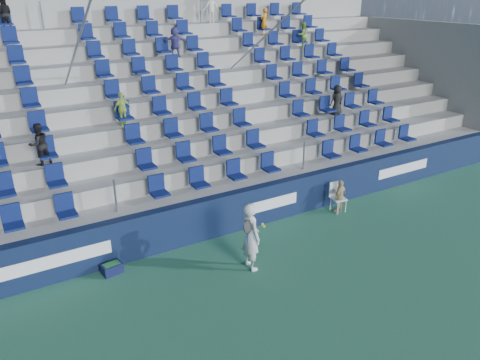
# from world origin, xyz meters

# --- Properties ---
(ground) EXTENTS (70.00, 70.00, 0.00)m
(ground) POSITION_xyz_m (0.00, 0.00, 0.00)
(ground) COLOR #2E6C4E
(ground) RESTS_ON ground
(sponsor_wall) EXTENTS (24.00, 0.32, 1.20)m
(sponsor_wall) POSITION_xyz_m (0.00, 3.15, 0.60)
(sponsor_wall) COLOR #0F1B3A
(sponsor_wall) RESTS_ON ground
(grandstand) EXTENTS (24.00, 8.17, 6.63)m
(grandstand) POSITION_xyz_m (-0.01, 8.24, 2.13)
(grandstand) COLOR #989893
(grandstand) RESTS_ON ground
(tennis_player) EXTENTS (0.69, 0.67, 1.78)m
(tennis_player) POSITION_xyz_m (-0.41, 1.24, 0.89)
(tennis_player) COLOR silver
(tennis_player) RESTS_ON ground
(line_judge_chair) EXTENTS (0.47, 0.49, 0.94)m
(line_judge_chair) POSITION_xyz_m (3.63, 2.65, 0.54)
(line_judge_chair) COLOR white
(line_judge_chair) RESTS_ON ground
(line_judge) EXTENTS (0.68, 0.46, 1.08)m
(line_judge) POSITION_xyz_m (3.63, 2.50, 0.54)
(line_judge) COLOR tan
(line_judge) RESTS_ON ground
(ball_bin) EXTENTS (0.52, 0.38, 0.27)m
(ball_bin) POSITION_xyz_m (-3.50, 2.75, 0.15)
(ball_bin) COLOR #0F1437
(ball_bin) RESTS_ON ground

